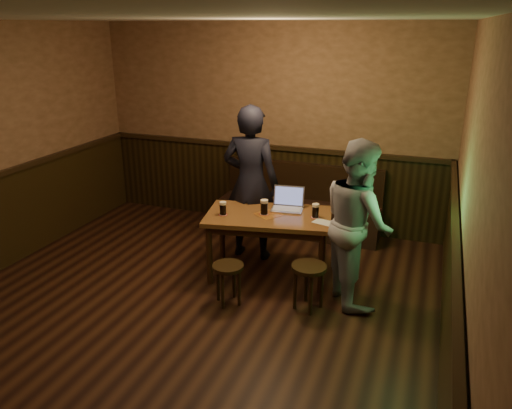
{
  "coord_description": "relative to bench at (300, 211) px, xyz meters",
  "views": [
    {
      "loc": [
        2.22,
        -3.56,
        2.74
      ],
      "look_at": [
        0.43,
        1.28,
        0.88
      ],
      "focal_mm": 35.0,
      "sensor_mm": 36.0,
      "label": 1
    }
  ],
  "objects": [
    {
      "name": "pub_table",
      "position": [
        0.0,
        -1.36,
        0.33
      ],
      "size": [
        1.52,
        1.05,
        0.75
      ],
      "rotation": [
        0.0,
        0.0,
        0.19
      ],
      "color": "brown",
      "rests_on": "ground"
    },
    {
      "name": "stool_left",
      "position": [
        -0.18,
        -2.11,
        0.04
      ],
      "size": [
        0.35,
        0.35,
        0.44
      ],
      "rotation": [
        0.0,
        0.0,
        -0.08
      ],
      "color": "black",
      "rests_on": "ground"
    },
    {
      "name": "menu",
      "position": [
        0.63,
        -1.38,
        0.43
      ],
      "size": [
        0.25,
        0.2,
        0.0
      ],
      "primitive_type": "cube",
      "rotation": [
        0.0,
        0.0,
        -0.26
      ],
      "color": "silver",
      "rests_on": "pub_table"
    },
    {
      "name": "stool_right",
      "position": [
        0.62,
        -1.92,
        0.07
      ],
      "size": [
        0.47,
        0.47,
        0.48
      ],
      "rotation": [
        0.0,
        0.0,
        0.43
      ],
      "color": "black",
      "rests_on": "ground"
    },
    {
      "name": "person_grey",
      "position": [
        1.02,
        -1.54,
        0.55
      ],
      "size": [
        0.98,
        1.05,
        1.72
      ],
      "primitive_type": "imported",
      "rotation": [
        0.0,
        0.0,
        2.09
      ],
      "color": "gray",
      "rests_on": "ground"
    },
    {
      "name": "bench",
      "position": [
        0.0,
        0.0,
        0.0
      ],
      "size": [
        2.2,
        0.5,
        0.95
      ],
      "color": "black",
      "rests_on": "ground"
    },
    {
      "name": "laptop",
      "position": [
        0.15,
        -1.11,
        0.5
      ],
      "size": [
        0.39,
        0.33,
        0.25
      ],
      "rotation": [
        0.0,
        0.0,
        0.13
      ],
      "color": "silver",
      "rests_on": "pub_table"
    },
    {
      "name": "pint_mid",
      "position": [
        -0.05,
        -1.37,
        0.52
      ],
      "size": [
        0.11,
        0.11,
        0.17
      ],
      "color": "maroon",
      "rests_on": "pub_table"
    },
    {
      "name": "pint_left",
      "position": [
        -0.48,
        -1.55,
        0.51
      ],
      "size": [
        0.1,
        0.1,
        0.15
      ],
      "color": "maroon",
      "rests_on": "pub_table"
    },
    {
      "name": "pint_right",
      "position": [
        0.51,
        -1.27,
        0.51
      ],
      "size": [
        0.1,
        0.1,
        0.16
      ],
      "color": "maroon",
      "rests_on": "pub_table"
    },
    {
      "name": "person_suit",
      "position": [
        -0.37,
        -0.94,
        0.64
      ],
      "size": [
        0.71,
        0.48,
        1.9
      ],
      "primitive_type": "imported",
      "rotation": [
        0.0,
        0.0,
        3.17
      ],
      "color": "black",
      "rests_on": "ground"
    },
    {
      "name": "room",
      "position": [
        -0.55,
        -2.53,
        0.89
      ],
      "size": [
        5.04,
        6.04,
        2.84
      ],
      "color": "black",
      "rests_on": "ground"
    }
  ]
}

